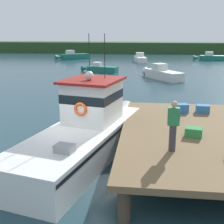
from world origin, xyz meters
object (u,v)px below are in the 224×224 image
mooring_buoy_inshore (160,74)px  mooring_buoy_outer (94,92)px  deckhand_by_the_boat (173,125)px  crate_single_far (194,132)px  bait_bucket (177,114)px  crate_stack_near_edge (181,108)px  moored_boat_off_the_point (100,69)px  moored_boat_mid_harbor (140,59)px  crate_single_by_cleat (203,109)px  mooring_buoy_channel_marker (84,82)px  moored_boat_near_channel (72,56)px  moored_boat_far_right (162,74)px  moored_boat_far_left (211,57)px  main_fishing_boat (87,130)px

mooring_buoy_inshore → mooring_buoy_outer: size_ratio=0.68×
deckhand_by_the_boat → crate_single_far: bearing=58.9°
bait_bucket → mooring_buoy_outer: size_ratio=0.68×
crate_stack_near_edge → mooring_buoy_outer: (-5.74, 8.83, -1.15)m
moored_boat_off_the_point → moored_boat_mid_harbor: moored_boat_mid_harbor is taller
crate_single_far → moored_boat_mid_harbor: 39.67m
crate_stack_near_edge → crate_single_by_cleat: size_ratio=1.00×
moored_boat_mid_harbor → crate_single_far: bearing=-85.7°
crate_single_far → moored_boat_off_the_point: crate_single_far is taller
moored_boat_off_the_point → mooring_buoy_channel_marker: moored_boat_off_the_point is taller
deckhand_by_the_boat → moored_boat_mid_harbor: size_ratio=0.27×
mooring_buoy_outer → crate_stack_near_edge: bearing=-57.0°
moored_boat_near_channel → moored_boat_far_right: 26.42m
deckhand_by_the_boat → moored_boat_near_channel: size_ratio=0.29×
moored_boat_far_left → moored_boat_mid_harbor: (-12.22, -3.85, 0.01)m
crate_single_far → moored_boat_far_right: moored_boat_far_right is taller
moored_boat_far_left → moored_boat_mid_harbor: moored_boat_mid_harbor is taller
moored_boat_far_right → moored_boat_far_left: bearing=66.6°
moored_boat_off_the_point → mooring_buoy_channel_marker: (-0.20, -8.66, -0.22)m
crate_single_far → moored_boat_mid_harbor: bearing=94.3°
mooring_buoy_outer → crate_single_by_cleat: bearing=-52.7°
crate_stack_near_edge → bait_bucket: crate_stack_near_edge is taller
moored_boat_near_channel → mooring_buoy_outer: 32.43m
moored_boat_mid_harbor → mooring_buoy_outer: size_ratio=11.97×
moored_boat_far_right → mooring_buoy_channel_marker: 8.60m
deckhand_by_the_boat → moored_boat_mid_harbor: deckhand_by_the_boat is taller
crate_stack_near_edge → bait_bucket: size_ratio=1.76×
crate_single_by_cleat → mooring_buoy_inshore: (-1.16, 20.77, -1.21)m
mooring_buoy_channel_marker → deckhand_by_the_boat: bearing=-70.0°
crate_stack_near_edge → crate_single_far: bearing=-88.6°
crate_single_far → deckhand_by_the_boat: size_ratio=0.37×
moored_boat_near_channel → moored_boat_off_the_point: (7.75, -17.09, -0.13)m
moored_boat_near_channel → mooring_buoy_channel_marker: bearing=-73.7°
crate_stack_near_edge → crate_single_by_cleat: 0.98m
moored_boat_off_the_point → mooring_buoy_channel_marker: 8.66m
crate_single_by_cleat → moored_boat_far_right: size_ratio=0.10×
crate_single_by_cleat → moored_boat_off_the_point: (-8.46, 22.73, -0.97)m
deckhand_by_the_boat → bait_bucket: bearing=82.6°
moored_boat_near_channel → mooring_buoy_inshore: moored_boat_near_channel is taller
crate_stack_near_edge → moored_boat_far_left: size_ratio=0.10×
crate_single_by_cleat → bait_bucket: (-1.28, -1.04, -0.01)m
mooring_buoy_outer → mooring_buoy_channel_marker: mooring_buoy_outer is taller
crate_single_by_cleat → mooring_buoy_channel_marker: (-8.66, 14.07, -1.19)m
moored_boat_mid_harbor → moored_boat_far_right: 18.24m
main_fishing_boat → moored_boat_off_the_point: (-3.46, 25.29, -0.59)m
moored_boat_off_the_point → moored_boat_mid_harbor: 14.23m
moored_boat_near_channel → moored_boat_far_left: bearing=0.5°
crate_stack_near_edge → crate_single_far: (0.08, -3.35, -0.04)m
moored_boat_far_right → mooring_buoy_inshore: (-0.07, 2.61, -0.37)m
bait_bucket → main_fishing_boat: bearing=-157.8°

